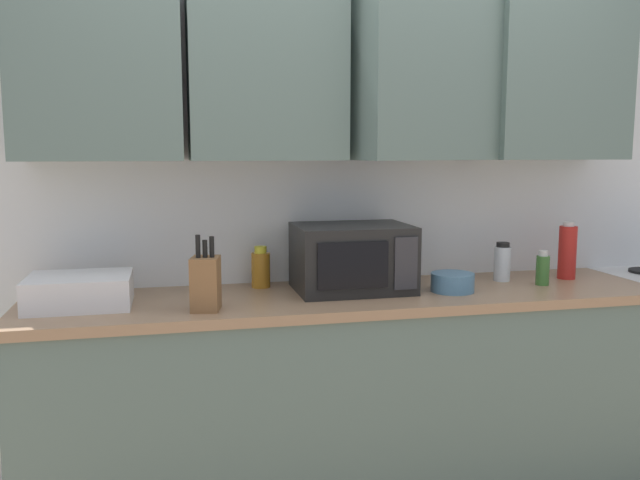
% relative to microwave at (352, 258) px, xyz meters
% --- Properties ---
extents(wall_back_with_cabinets, '(3.52, 0.49, 2.60)m').
position_rel_microwave_xyz_m(wall_back_with_cabinets, '(-0.02, 0.18, 0.54)').
color(wall_back_with_cabinets, white).
rests_on(wall_back_with_cabinets, ground_plane).
extents(counter_run, '(2.65, 0.63, 0.90)m').
position_rel_microwave_xyz_m(counter_run, '(-0.02, -0.05, -0.59)').
color(counter_run, slate).
rests_on(counter_run, ground_plane).
extents(microwave, '(0.48, 0.37, 0.28)m').
position_rel_microwave_xyz_m(microwave, '(0.00, 0.00, 0.00)').
color(microwave, black).
rests_on(microwave, counter_run).
extents(dish_rack, '(0.38, 0.30, 0.12)m').
position_rel_microwave_xyz_m(dish_rack, '(-1.09, -0.05, -0.08)').
color(dish_rack, silver).
rests_on(dish_rack, counter_run).
extents(knife_block, '(0.12, 0.14, 0.28)m').
position_rel_microwave_xyz_m(knife_block, '(-0.62, -0.21, -0.04)').
color(knife_block, brown).
rests_on(knife_block, counter_run).
extents(bottle_red_sauce, '(0.08, 0.08, 0.27)m').
position_rel_microwave_xyz_m(bottle_red_sauce, '(1.04, 0.03, -0.01)').
color(bottle_red_sauce, red).
rests_on(bottle_red_sauce, counter_run).
extents(bottle_clear_tall, '(0.07, 0.07, 0.18)m').
position_rel_microwave_xyz_m(bottle_clear_tall, '(0.72, 0.05, -0.06)').
color(bottle_clear_tall, silver).
rests_on(bottle_clear_tall, counter_run).
extents(bottle_amber_vinegar, '(0.08, 0.08, 0.18)m').
position_rel_microwave_xyz_m(bottle_amber_vinegar, '(-0.37, 0.15, -0.06)').
color(bottle_amber_vinegar, '#AD701E').
rests_on(bottle_amber_vinegar, counter_run).
extents(bottle_green_oil, '(0.06, 0.06, 0.15)m').
position_rel_microwave_xyz_m(bottle_green_oil, '(0.85, -0.08, -0.07)').
color(bottle_green_oil, '#386B2D').
rests_on(bottle_green_oil, counter_run).
extents(bowl_ceramic_small, '(0.18, 0.18, 0.08)m').
position_rel_microwave_xyz_m(bowl_ceramic_small, '(0.41, -0.12, -0.10)').
color(bowl_ceramic_small, teal).
rests_on(bowl_ceramic_small, counter_run).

